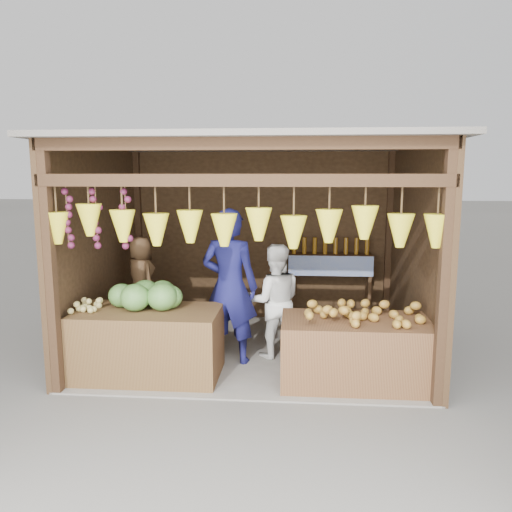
{
  "coord_description": "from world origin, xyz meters",
  "views": [
    {
      "loc": [
        0.52,
        -6.18,
        2.25
      ],
      "look_at": [
        0.04,
        -0.1,
        1.26
      ],
      "focal_mm": 35.0,
      "sensor_mm": 36.0,
      "label": 1
    }
  ],
  "objects_px": {
    "counter_left": "(149,344)",
    "counter_right": "(355,352)",
    "man_standing": "(230,287)",
    "vendor_seated": "(141,278)",
    "woman_standing": "(275,301)"
  },
  "relations": [
    {
      "from": "counter_left",
      "to": "counter_right",
      "type": "height_order",
      "value": "counter_left"
    },
    {
      "from": "counter_left",
      "to": "man_standing",
      "type": "bearing_deg",
      "value": 31.58
    },
    {
      "from": "counter_left",
      "to": "vendor_seated",
      "type": "relative_size",
      "value": 1.42
    },
    {
      "from": "woman_standing",
      "to": "vendor_seated",
      "type": "xyz_separation_m",
      "value": [
        -1.81,
        0.41,
        0.18
      ]
    },
    {
      "from": "counter_left",
      "to": "man_standing",
      "type": "xyz_separation_m",
      "value": [
        0.85,
        0.52,
        0.55
      ]
    },
    {
      "from": "woman_standing",
      "to": "man_standing",
      "type": "bearing_deg",
      "value": 15.86
    },
    {
      "from": "man_standing",
      "to": "woman_standing",
      "type": "height_order",
      "value": "man_standing"
    },
    {
      "from": "woman_standing",
      "to": "counter_right",
      "type": "bearing_deg",
      "value": 133.27
    },
    {
      "from": "man_standing",
      "to": "counter_right",
      "type": "bearing_deg",
      "value": 170.58
    },
    {
      "from": "man_standing",
      "to": "vendor_seated",
      "type": "bearing_deg",
      "value": -15.29
    },
    {
      "from": "counter_left",
      "to": "man_standing",
      "type": "height_order",
      "value": "man_standing"
    },
    {
      "from": "vendor_seated",
      "to": "counter_right",
      "type": "bearing_deg",
      "value": -159.66
    },
    {
      "from": "counter_left",
      "to": "woman_standing",
      "type": "relative_size",
      "value": 1.11
    },
    {
      "from": "counter_left",
      "to": "woman_standing",
      "type": "distance_m",
      "value": 1.6
    },
    {
      "from": "counter_left",
      "to": "counter_right",
      "type": "xyz_separation_m",
      "value": [
        2.28,
        -0.01,
        -0.03
      ]
    }
  ]
}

